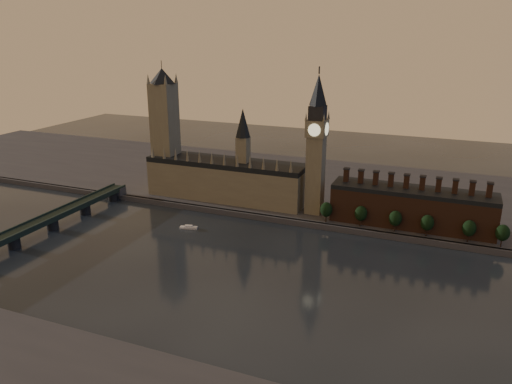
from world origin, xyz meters
TOP-DOWN VIEW (x-y plane):
  - ground at (0.00, 0.00)m, footprint 900.00×900.00m
  - north_bank at (0.00, 178.04)m, footprint 900.00×182.00m
  - palace_of_westminster at (-64.41, 114.91)m, footprint 130.00×30.30m
  - victoria_tower at (-120.00, 115.00)m, footprint 24.00×24.00m
  - big_ben at (10.00, 110.00)m, footprint 15.00×15.00m
  - chimney_block at (80.00, 110.00)m, footprint 110.00×25.00m
  - embankment_tree_0 at (23.38, 93.95)m, footprint 8.60×8.60m
  - embankment_tree_1 at (47.72, 95.27)m, footprint 8.60×8.60m
  - embankment_tree_2 at (71.16, 94.49)m, footprint 8.60×8.60m
  - embankment_tree_3 at (91.80, 94.26)m, footprint 8.60×8.60m
  - embankment_tree_4 at (117.48, 94.29)m, footprint 8.60×8.60m
  - embankment_tree_5 at (137.00, 94.07)m, footprint 8.60×8.60m
  - westminster_bridge at (-155.00, -2.70)m, footprint 14.00×200.00m
  - river_boat at (-66.45, 54.66)m, footprint 12.88×6.74m

SIDE VIEW (x-z plane):
  - ground at x=0.00m, z-range 0.00..0.00m
  - river_boat at x=-66.45m, z-range -0.29..2.19m
  - north_bank at x=0.00m, z-range 0.00..4.00m
  - westminster_bridge at x=-155.00m, z-range 1.66..13.21m
  - embankment_tree_0 at x=23.38m, z-range 6.03..20.91m
  - embankment_tree_1 at x=47.72m, z-range 6.03..20.91m
  - embankment_tree_2 at x=71.16m, z-range 6.03..20.91m
  - embankment_tree_3 at x=91.80m, z-range 6.03..20.91m
  - embankment_tree_4 at x=117.48m, z-range 6.03..20.91m
  - embankment_tree_5 at x=137.00m, z-range 6.03..20.91m
  - chimney_block at x=80.00m, z-range -0.68..36.32m
  - palace_of_westminster at x=-64.41m, z-range -15.37..58.63m
  - big_ben at x=10.00m, z-range 3.33..110.33m
  - victoria_tower at x=-120.00m, z-range 5.09..113.09m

